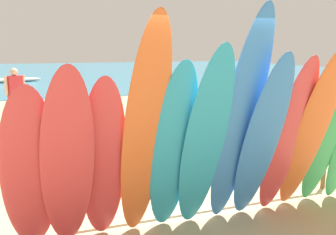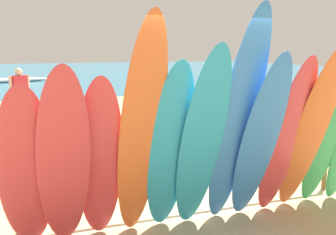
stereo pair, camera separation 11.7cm
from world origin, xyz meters
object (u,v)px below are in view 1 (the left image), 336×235
(surfboard_red_1, at_px, (68,164))
(beachgoer_near_rack, at_px, (15,92))
(surfboard_red_0, at_px, (30,174))
(surfboard_red_8, at_px, (287,139))
(surfboard_orange_9, at_px, (310,134))
(surfboard_blue_6, at_px, (240,122))
(distant_boat, at_px, (8,80))
(surfboard_green_10, at_px, (335,118))
(surfboard_teal_4, at_px, (173,150))
(surfboard_rack, at_px, (194,175))
(surfboard_red_2, at_px, (103,162))
(surfboard_teal_5, at_px, (205,142))
(surfboard_blue_7, at_px, (262,141))
(surfboard_orange_3, at_px, (145,134))

(surfboard_red_1, bearing_deg, beachgoer_near_rack, 94.16)
(surfboard_red_0, height_order, surfboard_red_8, surfboard_red_8)
(surfboard_orange_9, relative_size, beachgoer_near_rack, 1.49)
(surfboard_red_0, bearing_deg, beachgoer_near_rack, 91.04)
(surfboard_blue_6, bearing_deg, distant_boat, 93.52)
(surfboard_blue_6, bearing_deg, surfboard_green_10, -3.68)
(surfboard_orange_9, bearing_deg, surfboard_teal_4, -179.90)
(surfboard_green_10, bearing_deg, surfboard_red_8, -179.34)
(surfboard_orange_9, height_order, distant_boat, surfboard_orange_9)
(surfboard_rack, xyz_separation_m, surfboard_teal_4, (-0.55, -0.63, 0.56))
(surfboard_red_2, height_order, surfboard_teal_4, surfboard_teal_4)
(surfboard_blue_6, xyz_separation_m, surfboard_red_8, (0.72, 0.04, -0.27))
(surfboard_red_2, relative_size, surfboard_teal_4, 0.93)
(surfboard_teal_5, bearing_deg, surfboard_blue_6, -5.46)
(surfboard_rack, xyz_separation_m, surfboard_red_0, (-2.09, -0.63, 0.47))
(surfboard_red_0, distance_m, surfboard_orange_9, 3.38)
(surfboard_rack, height_order, surfboard_red_1, surfboard_red_1)
(surfboard_red_1, height_order, surfboard_red_8, surfboard_red_8)
(beachgoer_near_rack, bearing_deg, surfboard_red_2, 71.57)
(surfboard_rack, bearing_deg, surfboard_red_0, -163.38)
(surfboard_rack, xyz_separation_m, surfboard_red_2, (-1.34, -0.57, 0.49))
(surfboard_blue_7, height_order, surfboard_red_8, surfboard_blue_7)
(surfboard_red_8, bearing_deg, distant_boat, 97.67)
(surfboard_rack, distance_m, surfboard_orange_3, 1.41)
(surfboard_red_8, bearing_deg, surfboard_rack, 141.18)
(surfboard_red_1, relative_size, surfboard_red_2, 1.09)
(surfboard_orange_9, bearing_deg, surfboard_green_10, 9.67)
(surfboard_orange_9, bearing_deg, surfboard_orange_3, -177.13)
(surfboard_blue_6, relative_size, surfboard_green_10, 1.03)
(surfboard_orange_3, relative_size, surfboard_orange_9, 1.12)
(surfboard_rack, height_order, surfboard_red_0, surfboard_red_0)
(surfboard_red_1, relative_size, surfboard_orange_9, 0.92)
(surfboard_teal_5, bearing_deg, surfboard_red_2, 168.92)
(surfboard_teal_4, xyz_separation_m, surfboard_blue_6, (0.79, -0.11, 0.29))
(surfboard_blue_6, distance_m, surfboard_red_8, 0.77)
(surfboard_red_8, xyz_separation_m, surfboard_orange_9, (0.32, -0.05, 0.06))
(surfboard_teal_5, relative_size, distant_boat, 0.57)
(surfboard_red_2, relative_size, surfboard_teal_5, 0.85)
(surfboard_green_10, bearing_deg, surfboard_orange_9, -173.11)
(surfboard_teal_5, relative_size, surfboard_green_10, 0.88)
(surfboard_blue_7, relative_size, beachgoer_near_rack, 1.42)
(surfboard_teal_5, bearing_deg, surfboard_green_10, -2.46)
(beachgoer_near_rack, bearing_deg, surfboard_red_1, 68.70)
(beachgoer_near_rack, relative_size, distant_boat, 0.39)
(surfboard_red_1, bearing_deg, surfboard_green_10, -0.52)
(surfboard_red_2, xyz_separation_m, surfboard_red_8, (2.30, -0.13, 0.09))
(surfboard_teal_4, bearing_deg, surfboard_green_10, -3.71)
(surfboard_red_2, relative_size, surfboard_blue_7, 0.87)
(distant_boat, bearing_deg, beachgoer_near_rack, -86.62)
(beachgoer_near_rack, distance_m, distant_boat, 14.51)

